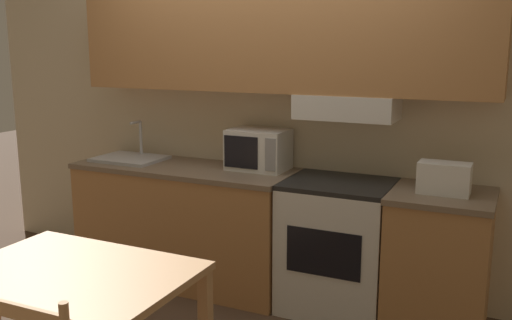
% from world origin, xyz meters
% --- Properties ---
extents(ground_plane, '(16.00, 16.00, 0.00)m').
position_xyz_m(ground_plane, '(0.00, 0.00, 0.00)').
color(ground_plane, '#4C3828').
extents(wall_back, '(5.33, 0.38, 2.55)m').
position_xyz_m(wall_back, '(0.01, -0.07, 1.53)').
color(wall_back, beige).
rests_on(wall_back, ground_plane).
extents(lower_counter_main, '(1.65, 0.62, 0.88)m').
position_xyz_m(lower_counter_main, '(-0.65, -0.30, 0.44)').
color(lower_counter_main, '#B27A47').
rests_on(lower_counter_main, ground_plane).
extents(lower_counter_right_stub, '(0.61, 0.62, 0.88)m').
position_xyz_m(lower_counter_right_stub, '(1.17, -0.30, 0.44)').
color(lower_counter_right_stub, '#B27A47').
rests_on(lower_counter_right_stub, ground_plane).
extents(stove_range, '(0.69, 0.59, 0.88)m').
position_xyz_m(stove_range, '(0.52, -0.29, 0.44)').
color(stove_range, silver).
rests_on(stove_range, ground_plane).
extents(microwave, '(0.41, 0.30, 0.29)m').
position_xyz_m(microwave, '(-0.11, -0.17, 1.02)').
color(microwave, silver).
rests_on(microwave, lower_counter_main).
extents(toaster, '(0.31, 0.17, 0.19)m').
position_xyz_m(toaster, '(1.18, -0.32, 0.98)').
color(toaster, silver).
rests_on(toaster, lower_counter_right_stub).
extents(sink_basin, '(0.51, 0.39, 0.29)m').
position_xyz_m(sink_basin, '(-1.14, -0.30, 0.90)').
color(sink_basin, '#B7BABF').
rests_on(sink_basin, lower_counter_main).
extents(dining_table, '(1.07, 0.74, 0.74)m').
position_xyz_m(dining_table, '(-0.23, -1.91, 0.63)').
color(dining_table, tan).
rests_on(dining_table, ground_plane).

